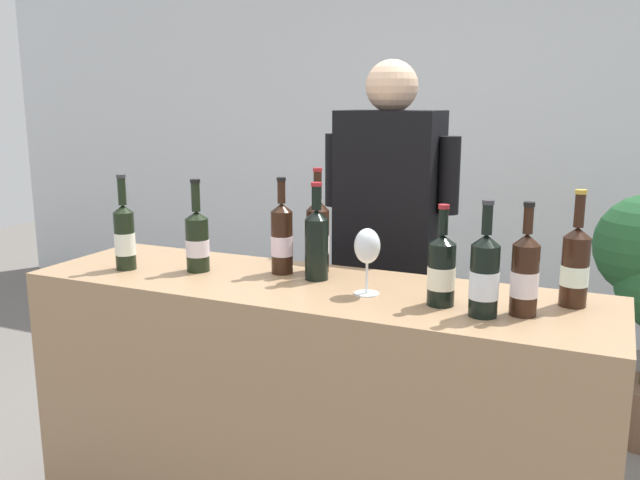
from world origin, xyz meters
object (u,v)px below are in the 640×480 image
wine_bottle_2 (317,242)px  wine_bottle_4 (441,270)px  wine_bottle_7 (484,276)px  wine_bottle_8 (575,266)px  wine_glass (367,249)px  wine_bottle_5 (282,238)px  person_server (388,279)px  wine_bottle_1 (197,240)px  wine_bottle_6 (125,236)px  wine_bottle_0 (318,235)px  wine_bottle_3 (525,275)px

wine_bottle_2 → wine_bottle_4: 0.46m
wine_bottle_7 → wine_bottle_8: 0.30m
wine_glass → wine_bottle_5: bearing=161.2°
wine_bottle_7 → person_server: (-0.51, 0.71, -0.24)m
wine_bottle_4 → wine_bottle_8: 0.38m
wine_bottle_1 → wine_bottle_6: size_ratio=0.96×
wine_bottle_1 → wine_bottle_4: size_ratio=1.09×
wine_glass → wine_bottle_6: bearing=-176.4°
wine_bottle_1 → person_server: person_server is taller
wine_bottle_8 → person_server: bearing=145.0°
wine_bottle_0 → wine_bottle_6: size_ratio=1.08×
wine_bottle_2 → wine_bottle_4: bearing=-13.8°
wine_bottle_1 → wine_glass: bearing=-2.1°
wine_bottle_0 → wine_bottle_7: (0.62, -0.26, -0.01)m
wine_bottle_0 → wine_bottle_3: bearing=-15.7°
wine_bottle_7 → wine_bottle_4: bearing=158.3°
wine_bottle_4 → wine_glass: 0.24m
wine_bottle_4 → person_server: 0.79m
wine_bottle_0 → wine_bottle_5: wine_bottle_0 is taller
wine_bottle_1 → wine_bottle_7: 1.00m
wine_bottle_7 → wine_bottle_8: (0.22, 0.20, 0.00)m
wine_bottle_3 → wine_bottle_4: size_ratio=1.07×
wine_bottle_4 → wine_bottle_6: size_ratio=0.88×
wine_glass → person_server: 0.71m
wine_bottle_2 → wine_bottle_4: (0.45, -0.11, -0.02)m
wine_glass → person_server: bearing=102.7°
wine_bottle_5 → wine_bottle_8: (0.94, 0.01, -0.00)m
wine_bottle_3 → wine_bottle_0: bearing=164.3°
wine_bottle_4 → wine_bottle_3: bearing=0.9°
wine_bottle_2 → wine_bottle_6: (-0.67, -0.15, -0.01)m
wine_bottle_5 → wine_glass: (0.35, -0.12, 0.02)m
wine_bottle_2 → wine_bottle_8: size_ratio=0.96×
wine_bottle_2 → wine_glass: (0.21, -0.09, 0.02)m
wine_bottle_4 → wine_bottle_6: bearing=-177.9°
wine_bottle_2 → wine_bottle_7: 0.60m
wine_bottle_2 → person_server: person_server is taller
wine_bottle_3 → wine_bottle_5: 0.83m
wine_bottle_1 → person_server: bearing=51.9°
wine_bottle_7 → person_server: 0.91m
wine_bottle_2 → wine_bottle_0: bearing=112.4°
wine_bottle_4 → wine_glass: wine_bottle_4 is taller
wine_bottle_8 → person_server: (-0.73, 0.51, -0.25)m
wine_bottle_0 → wine_bottle_3: wine_bottle_0 is taller
wine_bottle_1 → wine_glass: size_ratio=1.56×
wine_bottle_7 → wine_glass: (-0.36, 0.07, 0.03)m
wine_bottle_5 → wine_bottle_8: 0.94m
person_server → wine_bottle_3: bearing=-47.1°
wine_bottle_8 → wine_glass: 0.60m
wine_glass → person_server: person_server is taller
wine_bottle_7 → person_server: person_server is taller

